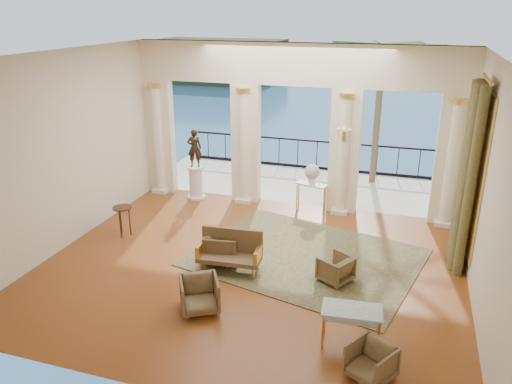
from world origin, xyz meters
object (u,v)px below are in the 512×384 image
(armchair_a, at_px, (199,293))
(side_table, at_px, (123,211))
(armchair_c, at_px, (335,268))
(armchair_b, at_px, (371,360))
(game_table, at_px, (352,313))
(armchair_d, at_px, (223,245))
(pedestal, at_px, (196,183))
(settee, at_px, (230,250))
(console_table, at_px, (311,188))
(statue, at_px, (194,148))

(armchair_a, relative_size, side_table, 0.94)
(armchair_c, distance_m, side_table, 5.40)
(armchair_a, relative_size, armchair_c, 1.16)
(armchair_b, height_order, game_table, game_table)
(armchair_d, xyz_separation_m, game_table, (3.11, -2.10, 0.23))
(armchair_a, bearing_deg, pedestal, 84.77)
(armchair_c, distance_m, settee, 2.25)
(game_table, bearing_deg, armchair_a, 171.08)
(armchair_c, height_order, console_table, console_table)
(settee, height_order, pedestal, pedestal)
(settee, bearing_deg, armchair_d, 129.68)
(statue, distance_m, side_table, 3.12)
(settee, distance_m, game_table, 3.35)
(statue, bearing_deg, armchair_d, 102.68)
(armchair_b, bearing_deg, statue, 163.42)
(armchair_d, height_order, game_table, armchair_d)
(settee, height_order, game_table, settee)
(armchair_b, bearing_deg, side_table, -176.60)
(console_table, bearing_deg, armchair_b, -54.71)
(armchair_b, distance_m, game_table, 0.89)
(armchair_b, distance_m, side_table, 7.17)
(game_table, xyz_separation_m, side_table, (-5.93, 2.58, 0.04))
(armchair_b, height_order, console_table, console_table)
(statue, bearing_deg, pedestal, 70.11)
(settee, height_order, console_table, settee)
(armchair_b, height_order, settee, settee)
(settee, height_order, side_table, settee)
(settee, relative_size, console_table, 1.53)
(armchair_a, height_order, statue, statue)
(armchair_b, relative_size, settee, 0.46)
(armchair_d, bearing_deg, armchair_b, -137.76)
(settee, bearing_deg, armchair_a, -94.70)
(armchair_b, xyz_separation_m, statue, (-5.69, 6.24, 1.22))
(armchair_a, height_order, armchair_b, armchair_a)
(game_table, height_order, console_table, console_table)
(armchair_a, relative_size, armchair_d, 0.94)
(console_table, xyz_separation_m, side_table, (-4.10, -2.97, -0.02))
(armchair_d, relative_size, pedestal, 0.77)
(armchair_a, bearing_deg, game_table, -33.09)
(armchair_c, height_order, game_table, game_table)
(armchair_c, height_order, armchair_d, armchair_d)
(pedestal, xyz_separation_m, side_table, (-0.65, -2.92, 0.18))
(armchair_a, bearing_deg, armchair_c, 9.01)
(statue, height_order, side_table, statue)
(settee, height_order, statue, statue)
(armchair_a, xyz_separation_m, statue, (-2.46, 5.34, 1.19))
(armchair_d, distance_m, side_table, 2.88)
(pedestal, height_order, side_table, pedestal)
(armchair_c, height_order, side_table, side_table)
(game_table, bearing_deg, pedestal, 128.09)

